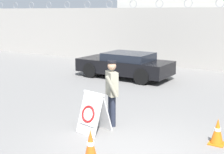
# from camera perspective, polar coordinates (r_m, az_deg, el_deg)

# --- Properties ---
(ground_plane) EXTENTS (90.00, 90.00, 0.00)m
(ground_plane) POSITION_cam_1_polar(r_m,az_deg,el_deg) (7.21, 4.11, -13.77)
(ground_plane) COLOR gray
(building_block) EXTENTS (8.74, 6.33, 6.50)m
(building_block) POSITION_cam_1_polar(r_m,az_deg,el_deg) (22.72, 14.92, 11.90)
(building_block) COLOR silver
(building_block) RESTS_ON ground_plane
(barricade_sign) EXTENTS (0.79, 0.83, 1.07)m
(barricade_sign) POSITION_cam_1_polar(r_m,az_deg,el_deg) (8.20, -3.53, -6.50)
(barricade_sign) COLOR white
(barricade_sign) RESTS_ON ground_plane
(security_guard) EXTENTS (0.55, 0.64, 1.82)m
(security_guard) POSITION_cam_1_polar(r_m,az_deg,el_deg) (8.51, -0.05, -2.31)
(security_guard) COLOR #232838
(security_guard) RESTS_ON ground_plane
(traffic_cone_near) EXTENTS (0.35, 0.35, 0.75)m
(traffic_cone_near) POSITION_cam_1_polar(r_m,az_deg,el_deg) (6.65, -3.94, -12.53)
(traffic_cone_near) COLOR orange
(traffic_cone_near) RESTS_ON ground_plane
(traffic_cone_mid) EXTENTS (0.35, 0.35, 0.64)m
(traffic_cone_mid) POSITION_cam_1_polar(r_m,az_deg,el_deg) (7.94, 18.72, -9.43)
(traffic_cone_mid) COLOR orange
(traffic_cone_mid) RESTS_ON ground_plane
(parked_car_front_coupe) EXTENTS (4.49, 2.03, 1.21)m
(parked_car_front_coupe) POSITION_cam_1_polar(r_m,az_deg,el_deg) (14.82, 2.41, 2.28)
(parked_car_front_coupe) COLOR black
(parked_car_front_coupe) RESTS_ON ground_plane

